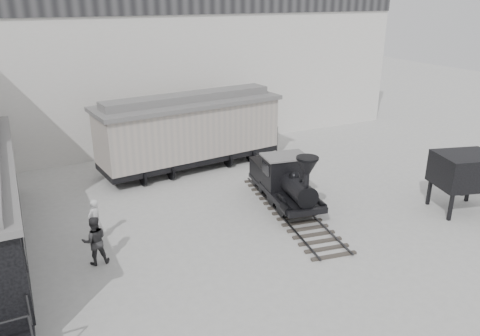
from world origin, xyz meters
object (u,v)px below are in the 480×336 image
boxcar (190,130)px  locomotive (287,184)px  visitor_a (95,221)px  coal_hopper (464,174)px  visitor_b (95,241)px

boxcar → locomotive: bearing=-79.7°
visitor_a → coal_hopper: size_ratio=0.62×
locomotive → visitor_b: 8.71m
visitor_a → boxcar: bearing=-174.1°
boxcar → visitor_b: boxcar is taller
boxcar → coal_hopper: boxcar is taller
visitor_a → visitor_b: (-0.29, -1.65, 0.02)m
visitor_b → coal_hopper: 15.61m
visitor_b → boxcar: bearing=-125.7°
locomotive → visitor_a: locomotive is taller
boxcar → coal_hopper: 13.73m
visitor_b → coal_hopper: (15.35, -2.73, 0.81)m
visitor_a → visitor_b: 1.67m
locomotive → visitor_a: size_ratio=4.82×
locomotive → visitor_a: (-8.35, 0.58, -0.20)m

